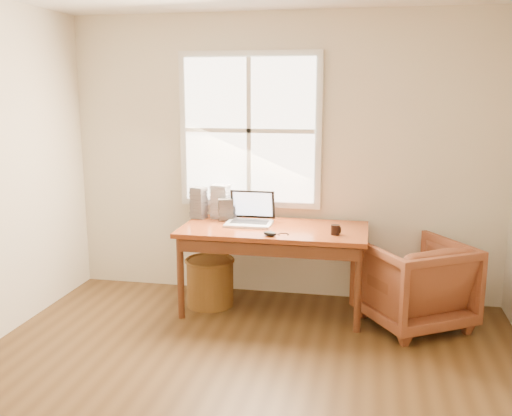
# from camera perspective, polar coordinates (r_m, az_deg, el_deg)

# --- Properties ---
(room_shell) EXTENTS (4.04, 4.54, 2.64)m
(room_shell) POSITION_cam_1_polar(r_m,az_deg,el_deg) (3.24, -3.37, 1.14)
(room_shell) COLOR #53391C
(room_shell) RESTS_ON ground
(desk) EXTENTS (1.60, 0.80, 0.04)m
(desk) POSITION_cam_1_polar(r_m,az_deg,el_deg) (4.93, 1.80, -2.17)
(desk) COLOR brown
(desk) RESTS_ON room_shell
(armchair) EXTENTS (1.07, 1.08, 0.72)m
(armchair) POSITION_cam_1_polar(r_m,az_deg,el_deg) (4.89, 15.52, -7.27)
(armchair) COLOR brown
(armchair) RESTS_ON room_shell
(wicker_stool) EXTENTS (0.44, 0.44, 0.42)m
(wicker_stool) POSITION_cam_1_polar(r_m,az_deg,el_deg) (5.20, -4.61, -7.44)
(wicker_stool) COLOR brown
(wicker_stool) RESTS_ON room_shell
(laptop) EXTENTS (0.36, 0.38, 0.27)m
(laptop) POSITION_cam_1_polar(r_m,az_deg,el_deg) (4.97, -0.73, -0.23)
(laptop) COLOR silver
(laptop) RESTS_ON desk
(mouse) EXTENTS (0.14, 0.11, 0.04)m
(mouse) POSITION_cam_1_polar(r_m,az_deg,el_deg) (4.63, 1.42, -2.57)
(mouse) COLOR black
(mouse) RESTS_ON desk
(coffee_mug) EXTENTS (0.09, 0.09, 0.08)m
(coffee_mug) POSITION_cam_1_polar(r_m,az_deg,el_deg) (4.71, 7.93, -2.17)
(coffee_mug) COLOR black
(coffee_mug) RESTS_ON desk
(cd_stack_a) EXTENTS (0.17, 0.16, 0.31)m
(cd_stack_a) POSITION_cam_1_polar(r_m,az_deg,el_deg) (5.27, -3.54, 0.64)
(cd_stack_a) COLOR silver
(cd_stack_a) RESTS_ON desk
(cd_stack_b) EXTENTS (0.16, 0.15, 0.20)m
(cd_stack_b) POSITION_cam_1_polar(r_m,az_deg,el_deg) (5.18, -3.07, -0.16)
(cd_stack_b) COLOR #26262B
(cd_stack_b) RESTS_ON desk
(cd_stack_c) EXTENTS (0.15, 0.14, 0.29)m
(cd_stack_c) POSITION_cam_1_polar(r_m,az_deg,el_deg) (5.27, -5.76, 0.51)
(cd_stack_c) COLOR #9597A1
(cd_stack_c) RESTS_ON desk
(cd_stack_d) EXTENTS (0.14, 0.12, 0.16)m
(cd_stack_d) POSITION_cam_1_polar(r_m,az_deg,el_deg) (5.25, -2.55, -0.17)
(cd_stack_d) COLOR silver
(cd_stack_d) RESTS_ON desk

